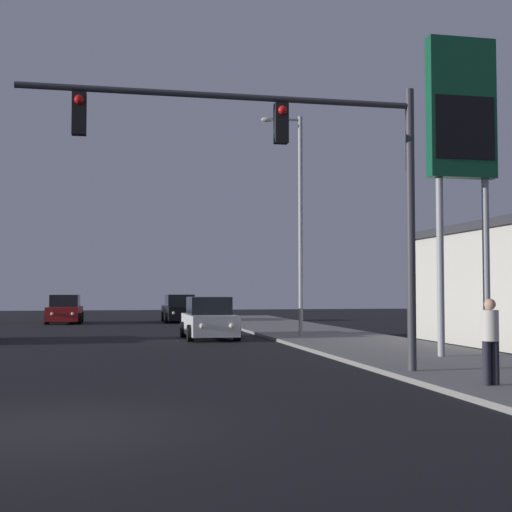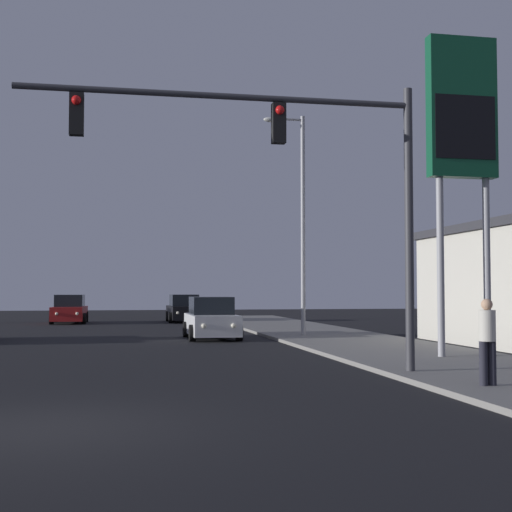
% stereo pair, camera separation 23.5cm
% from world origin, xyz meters
% --- Properties ---
extents(ground_plane, '(120.00, 120.00, 0.00)m').
position_xyz_m(ground_plane, '(0.00, 0.00, 0.00)').
color(ground_plane, black).
extents(sidewalk_right, '(5.00, 60.00, 0.12)m').
position_xyz_m(sidewalk_right, '(9.50, 10.00, 0.06)').
color(sidewalk_right, gray).
rests_on(sidewalk_right, ground).
extents(car_black, '(2.04, 4.34, 1.68)m').
position_xyz_m(car_black, '(4.96, 33.13, 0.76)').
color(car_black, black).
rests_on(car_black, ground).
extents(car_white, '(2.04, 4.32, 1.68)m').
position_xyz_m(car_white, '(4.71, 17.92, 0.76)').
color(car_white, silver).
rests_on(car_white, ground).
extents(car_red, '(2.04, 4.34, 1.68)m').
position_xyz_m(car_red, '(-1.82, 32.84, 0.76)').
color(car_red, maroon).
rests_on(car_red, ground).
extents(traffic_light_mast, '(8.86, 0.36, 6.50)m').
position_xyz_m(traffic_light_mast, '(4.96, 4.74, 4.81)').
color(traffic_light_mast, '#38383D').
rests_on(traffic_light_mast, sidewalk_right).
extents(street_lamp, '(1.74, 0.24, 9.00)m').
position_xyz_m(street_lamp, '(8.30, 17.59, 5.12)').
color(street_lamp, '#99999E').
rests_on(street_lamp, sidewalk_right).
extents(gas_station_sign, '(2.00, 0.42, 9.00)m').
position_xyz_m(gas_station_sign, '(10.54, 7.87, 6.62)').
color(gas_station_sign, '#99999E').
rests_on(gas_station_sign, sidewalk_right).
extents(pedestrian_on_sidewalk, '(0.34, 0.32, 1.67)m').
position_xyz_m(pedestrian_on_sidewalk, '(8.06, 2.13, 1.03)').
color(pedestrian_on_sidewalk, '#23232D').
rests_on(pedestrian_on_sidewalk, sidewalk_right).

